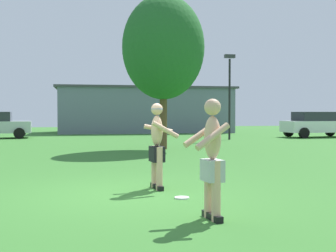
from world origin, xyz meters
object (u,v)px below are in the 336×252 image
at_px(player_in_black, 157,141).
at_px(car_white_mid_lot, 317,124).
at_px(frisbee, 182,198).
at_px(lamp_post, 230,86).
at_px(player_near, 212,156).
at_px(tree_right_field, 163,48).

height_order(player_in_black, car_white_mid_lot, player_in_black).
relative_size(player_in_black, frisbee, 6.45).
height_order(car_white_mid_lot, lamp_post, lamp_post).
distance_m(player_near, lamp_post, 19.07).
height_order(player_near, car_white_mid_lot, player_near).
distance_m(player_in_black, lamp_post, 16.75).
relative_size(player_in_black, lamp_post, 0.36).
relative_size(frisbee, tree_right_field, 0.04).
xyz_separation_m(player_near, car_white_mid_lot, (12.59, 19.20, -0.09)).
distance_m(lamp_post, tree_right_field, 7.54).
bearing_deg(tree_right_field, player_in_black, -101.20).
height_order(player_near, player_in_black, player_in_black).
height_order(lamp_post, tree_right_field, tree_right_field).
distance_m(player_near, frisbee, 1.83).
xyz_separation_m(player_in_black, car_white_mid_lot, (12.93, 16.55, -0.13)).
bearing_deg(car_white_mid_lot, lamp_post, -167.61).
relative_size(frisbee, car_white_mid_lot, 0.06).
distance_m(player_near, tree_right_field, 12.74).
distance_m(frisbee, car_white_mid_lot, 21.70).
bearing_deg(frisbee, car_white_mid_lot, 54.27).
xyz_separation_m(car_white_mid_lot, lamp_post, (-6.19, -1.36, 2.20)).
xyz_separation_m(player_near, frisbee, (-0.07, 1.59, -0.90)).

